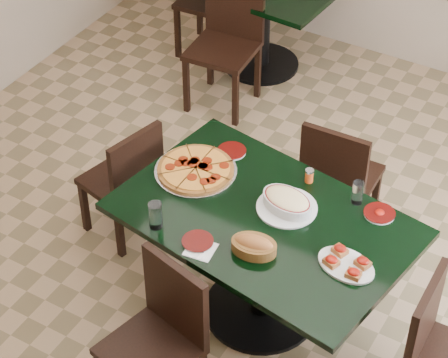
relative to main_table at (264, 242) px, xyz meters
The scene contains 19 objects.
floor 0.67m from the main_table, 148.61° to the left, with size 5.50×5.50×0.00m, color #937655.
main_table is the anchor object (origin of this frame).
back_table 2.59m from the main_table, 118.34° to the left, with size 1.15×0.87×0.75m.
chair_far 0.79m from the main_table, 83.63° to the left, with size 0.43×0.43×0.89m.
chair_near 0.78m from the main_table, 102.31° to the right, with size 0.51×0.51×0.91m.
chair_right 1.09m from the main_table, ahead, with size 0.43×0.43×0.91m.
chair_left 1.03m from the main_table, behind, with size 0.48×0.48×0.85m.
back_chair_near 2.16m from the main_table, 125.22° to the left, with size 0.50×0.50×0.99m.
pepperoni_pizza 0.56m from the main_table, 165.45° to the left, with size 0.47×0.47×0.04m.
lasagna_casserole 0.27m from the main_table, 59.89° to the left, with size 0.33×0.33×0.09m.
bread_basket 0.34m from the main_table, 74.16° to the right, with size 0.26×0.20×0.10m.
bruschetta_platter 0.57m from the main_table, 11.90° to the right, with size 0.35×0.27×0.05m.
side_plate_near 0.44m from the main_table, 121.30° to the right, with size 0.16×0.16×0.02m.
side_plate_far_r 0.64m from the main_table, 32.22° to the left, with size 0.17×0.17×0.03m.
side_plate_far_l 0.60m from the main_table, 137.58° to the left, with size 0.17×0.17×0.02m.
napkin_setting 0.45m from the main_table, 113.77° to the right, with size 0.16×0.16×0.01m.
water_glass_a 0.57m from the main_table, 43.87° to the left, with size 0.06×0.06×0.14m, color silver.
water_glass_b 0.63m from the main_table, 143.05° to the right, with size 0.07×0.07×0.15m, color silver.
pepper_shaker 0.45m from the main_table, 78.94° to the left, with size 0.05×0.05×0.08m.
Camera 1 is at (1.82, -3.20, 3.92)m, focal length 70.00 mm.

